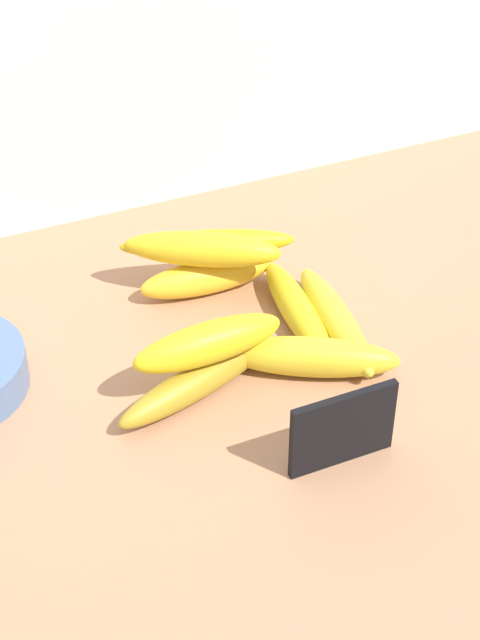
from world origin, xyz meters
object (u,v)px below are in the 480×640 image
at_px(chalkboard_sign, 342,431).
at_px(banana_6, 208,343).
at_px(banana_2, 336,320).
at_px(banana_4, 298,311).
at_px(banana_7, 208,243).
at_px(banana_3, 311,357).
at_px(banana_5, 202,249).
at_px(banana_0, 206,277).
at_px(banana_1, 198,379).

bearing_deg(chalkboard_sign, banana_6, 116.39).
xyz_separation_m(banana_2, banana_4, (-0.03, 0.03, -0.00)).
bearing_deg(banana_6, banana_7, 67.78).
xyz_separation_m(banana_3, banana_5, (-0.05, 0.18, 0.04)).
bearing_deg(chalkboard_sign, banana_5, 93.29).
xyz_separation_m(chalkboard_sign, banana_0, (-0.01, 0.31, -0.02)).
bearing_deg(banana_6, banana_2, 8.99).
height_order(banana_2, banana_6, banana_6).
distance_m(banana_1, banana_5, 0.18).
relative_size(banana_5, banana_7, 0.89).
relative_size(banana_2, banana_5, 1.10).
bearing_deg(banana_7, banana_6, -112.22).
xyz_separation_m(banana_0, banana_5, (-0.00, -0.00, 0.04)).
relative_size(banana_0, banana_4, 0.83).
bearing_deg(banana_3, banana_1, 170.98).
xyz_separation_m(banana_2, banana_7, (-0.09, 0.15, 0.04)).
bearing_deg(banana_1, chalkboard_sign, -58.75).
relative_size(banana_6, banana_7, 0.80).
relative_size(banana_1, banana_7, 1.01).
distance_m(chalkboard_sign, banana_2, 0.20).
height_order(banana_3, banana_7, banana_7).
xyz_separation_m(banana_1, banana_3, (0.12, -0.02, 0.00)).
relative_size(banana_2, banana_7, 0.98).
height_order(chalkboard_sign, banana_0, chalkboard_sign).
xyz_separation_m(banana_1, banana_5, (0.07, 0.16, 0.04)).
height_order(banana_0, banana_6, banana_6).
bearing_deg(banana_3, banana_6, 167.59).
height_order(banana_2, banana_3, banana_3).
bearing_deg(banana_1, banana_3, -9.02).
relative_size(banana_0, banana_3, 0.85).
relative_size(banana_2, banana_6, 1.22).
relative_size(banana_1, banana_5, 1.13).
bearing_deg(banana_3, chalkboard_sign, -104.39).
bearing_deg(banana_0, banana_3, -75.88).
height_order(chalkboard_sign, banana_5, same).
distance_m(banana_2, banana_4, 0.05).
bearing_deg(banana_1, banana_4, 23.28).
height_order(chalkboard_sign, banana_2, chalkboard_sign).
distance_m(banana_1, banana_7, 0.20).
height_order(chalkboard_sign, banana_4, chalkboard_sign).
bearing_deg(banana_7, banana_5, -130.08).
distance_m(banana_0, banana_5, 0.04).
distance_m(banana_0, banana_3, 0.19).
height_order(banana_6, banana_7, banana_6).
bearing_deg(banana_5, banana_6, -110.15).
bearing_deg(banana_3, banana_0, 104.12).
xyz_separation_m(banana_0, banana_2, (0.10, -0.13, -0.00)).
distance_m(banana_4, banana_7, 0.14).
height_order(banana_1, banana_5, banana_5).
relative_size(banana_1, banana_6, 1.25).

